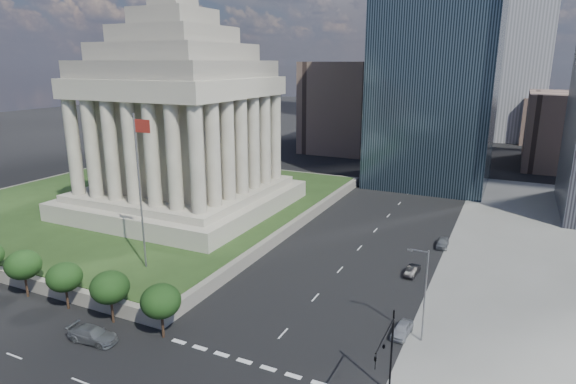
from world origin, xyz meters
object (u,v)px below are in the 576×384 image
Objects in this scene: war_memorial at (179,100)px; flagpole at (140,184)px; traffic_signal_ne at (387,351)px; parked_sedan_mid at (412,271)px; parked_sedan_far at (443,243)px; suv_grey at (93,335)px; street_lamp_north at (424,290)px; parked_sedan_near at (402,329)px.

flagpole is (12.17, -24.00, -8.29)m from war_memorial.
war_memorial is at bearing 143.58° from traffic_signal_ne.
parked_sedan_mid is 12.60m from parked_sedan_far.
suv_grey reaches higher than parked_sedan_mid.
parked_sedan_mid is (-3.14, 26.84, -4.63)m from traffic_signal_ne.
parked_sedan_far is (-1.00, 39.26, -4.53)m from traffic_signal_ne.
street_lamp_north is at bearing -25.92° from war_memorial.
war_memorial is at bearing 116.89° from flagpole.
parked_sedan_far is at bearing 84.89° from parked_sedan_mid.
suv_grey is 1.28× the size of parked_sedan_far.
parked_sedan_mid is 0.89× the size of parked_sedan_far.
parked_sedan_near is at bearing -26.70° from war_memorial.
traffic_signal_ne is at bearing -88.34° from suv_grey.
war_memorial is at bearing -176.14° from parked_sedan_far.
traffic_signal_ne is at bearing -94.19° from street_lamp_north.
suv_grey is at bearing -154.06° from street_lamp_north.
suv_grey is at bearing -126.07° from parked_sedan_far.
street_lamp_north is (35.16, 1.00, -7.45)m from flagpole.
war_memorial is 54.92m from street_lamp_north.
parked_sedan_near is (33.27, 1.14, -12.44)m from flagpole.
flagpole reaches higher than suv_grey.
war_memorial is 1.95× the size of flagpole.
traffic_signal_ne reaches higher than parked_sedan_near.
war_memorial is 54.92m from parked_sedan_near.
traffic_signal_ne is 12.37m from parked_sedan_near.
war_memorial is 9.19× the size of parked_sedan_far.
parked_sedan_mid is at bearing -46.05° from suv_grey.
flagpole is at bearing 163.29° from traffic_signal_ne.
parked_sedan_mid is (31.19, 16.54, -12.49)m from flagpole.
traffic_signal_ne is 27.42m from parked_sedan_mid.
traffic_signal_ne is 2.02× the size of parked_sedan_near.
parked_sedan_far is (45.50, 4.95, -20.68)m from war_memorial.
street_lamp_north is 28.45m from parked_sedan_far.
flagpole is 4.71× the size of parked_sedan_far.
flagpole is 35.53m from parked_sedan_near.
parked_sedan_near is 15.53m from parked_sedan_mid.
parked_sedan_near is at bearing 1.97° from flagpole.
suv_grey is at bearing -173.33° from traffic_signal_ne.
parked_sedan_far is at bearing -38.73° from suv_grey.
traffic_signal_ne is 2.11× the size of parked_sedan_mid.
flagpole is at bearing -63.11° from war_memorial.
war_memorial reaches higher than parked_sedan_mid.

